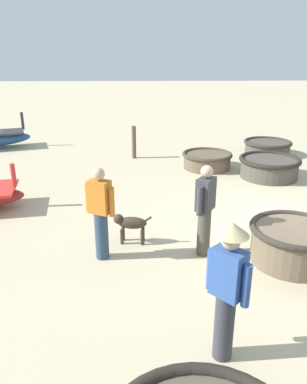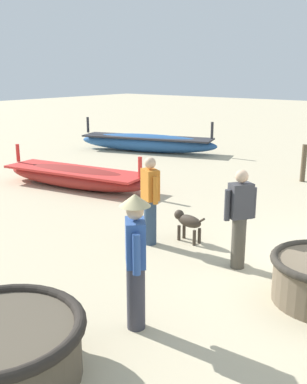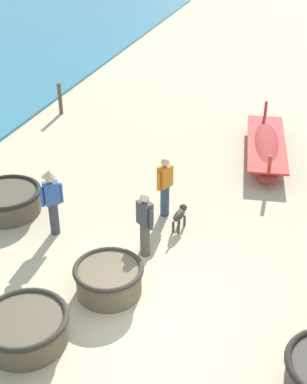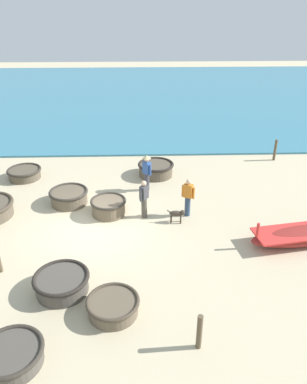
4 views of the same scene
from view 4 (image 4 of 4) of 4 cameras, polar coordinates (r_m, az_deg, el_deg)
The scene contains 15 objects.
ground_plane at distance 14.27m, azimuth -8.82°, elevation -5.38°, with size 80.00×80.00×0.00m, color #C6B793.
sea at distance 33.85m, azimuth 1.96°, elevation 14.61°, with size 28.00×52.00×0.10m, color teal.
coracle_nearest at distance 15.93m, azimuth -12.76°, elevation -0.65°, with size 1.61×1.61×0.60m.
coracle_tilted at distance 10.67m, azimuth -6.18°, elevation -16.85°, with size 1.47×1.47×0.47m.
coracle_far_right at distance 18.79m, azimuth -19.06°, elevation 2.76°, with size 1.59×1.59×0.48m.
coracle_far_left at distance 14.90m, azimuth -6.87°, elevation -2.17°, with size 1.42×1.42×0.63m.
coracle_front_left at distance 10.11m, azimuth -20.87°, elevation -22.24°, with size 1.57×1.57×0.47m.
coracle_upturned at distance 18.01m, azimuth 0.36°, elevation 3.56°, with size 1.73×1.73×0.63m.
coracle_beside_post at distance 11.53m, azimuth -13.81°, elevation -13.26°, with size 1.65×1.65×0.56m.
fisherman_with_hat at distance 14.51m, azimuth 5.27°, elevation -0.71°, with size 0.35×0.48×1.57m.
fisherman_standing_left at distance 14.34m, azimuth -1.44°, elevation -0.94°, with size 0.45×0.37×1.57m.
fisherman_crouching at distance 16.34m, azimuth -1.04°, elevation 3.29°, with size 0.41×0.39×1.67m.
dog at distance 14.25m, azimuth 3.62°, elevation -3.36°, with size 0.26×0.68×0.55m.
mooring_post_mid_beach at distance 20.70m, azimuth 18.04°, elevation 6.11°, with size 0.14×0.14×1.13m, color brown.
mooring_post_shoreline at distance 9.70m, azimuth 7.01°, elevation -20.41°, with size 0.14×0.14×1.04m, color brown.
Camera 4 is at (11.87, 1.78, 7.71)m, focal length 35.00 mm.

